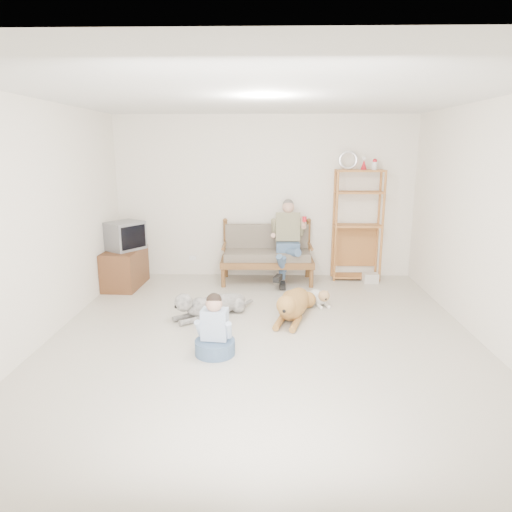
{
  "coord_description": "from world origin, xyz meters",
  "views": [
    {
      "loc": [
        0.03,
        -4.94,
        2.18
      ],
      "look_at": [
        -0.11,
        1.0,
        0.76
      ],
      "focal_mm": 32.0,
      "sensor_mm": 36.0,
      "label": 1
    }
  ],
  "objects_px": {
    "loveseat": "(267,252)",
    "tv_stand": "(125,268)",
    "etagere": "(357,224)",
    "golden_retriever": "(293,304)"
  },
  "relations": [
    {
      "from": "loveseat",
      "to": "tv_stand",
      "type": "bearing_deg",
      "value": -171.93
    },
    {
      "from": "etagere",
      "to": "golden_retriever",
      "type": "distance_m",
      "value": 2.29
    },
    {
      "from": "loveseat",
      "to": "tv_stand",
      "type": "xyz_separation_m",
      "value": [
        -2.27,
        -0.36,
        -0.19
      ]
    },
    {
      "from": "loveseat",
      "to": "etagere",
      "type": "height_order",
      "value": "etagere"
    },
    {
      "from": "golden_retriever",
      "to": "tv_stand",
      "type": "bearing_deg",
      "value": 168.15
    },
    {
      "from": "etagere",
      "to": "tv_stand",
      "type": "xyz_separation_m",
      "value": [
        -3.76,
        -0.52,
        -0.64
      ]
    },
    {
      "from": "tv_stand",
      "to": "golden_retriever",
      "type": "bearing_deg",
      "value": -23.58
    },
    {
      "from": "tv_stand",
      "to": "golden_retriever",
      "type": "xyz_separation_m",
      "value": [
        2.61,
        -1.3,
        -0.12
      ]
    },
    {
      "from": "loveseat",
      "to": "tv_stand",
      "type": "height_order",
      "value": "loveseat"
    },
    {
      "from": "loveseat",
      "to": "golden_retriever",
      "type": "distance_m",
      "value": 1.73
    }
  ]
}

